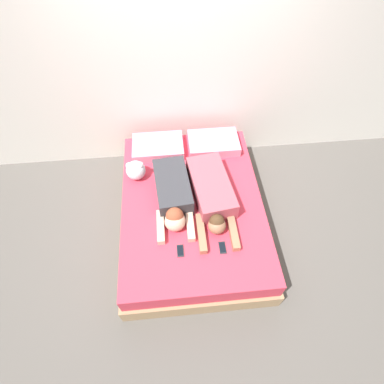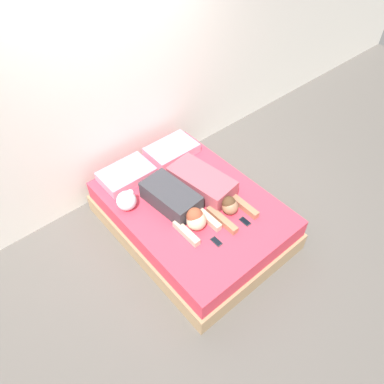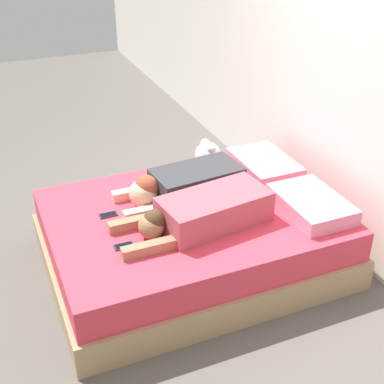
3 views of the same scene
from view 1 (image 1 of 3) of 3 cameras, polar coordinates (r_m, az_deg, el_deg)
name	(u,v)px [view 1 (image 1 of 3)]	position (r m, az deg, el deg)	size (l,w,h in m)	color
ground_plane	(192,223)	(3.52, 0.00, -5.85)	(12.00, 12.00, 0.00)	#5B5651
wall_back	(181,64)	(3.42, -2.04, 23.26)	(12.00, 0.06, 2.60)	white
bed	(192,212)	(3.33, 0.00, -3.89)	(1.52, 2.05, 0.46)	tan
pillow_head_left	(158,147)	(3.58, -6.49, 8.57)	(0.59, 0.40, 0.11)	pink
pillow_head_right	(213,143)	(3.61, 4.09, 9.31)	(0.59, 0.40, 0.11)	pink
person_left	(173,195)	(3.05, -3.60, -0.64)	(0.39, 0.93, 0.24)	#333338
person_right	(212,194)	(3.07, 3.79, -0.30)	(0.46, 1.08, 0.21)	#B24C59
cell_phone_left	(180,251)	(2.85, -2.25, -11.12)	(0.06, 0.12, 0.01)	#2D2D33
cell_phone_right	(222,248)	(2.87, 5.81, -10.50)	(0.06, 0.12, 0.01)	#2D2D33
plush_toy	(136,170)	(3.30, -10.66, 4.16)	(0.21, 0.21, 0.22)	white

